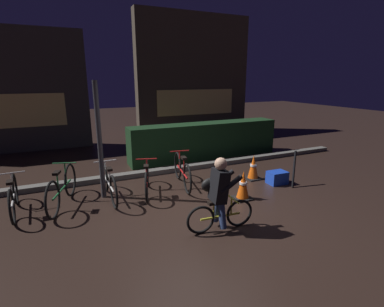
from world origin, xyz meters
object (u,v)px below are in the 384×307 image
traffic_cone_far (253,167)px  parked_bike_leftmost (13,197)px  street_post (100,141)px  parked_bike_center_right (147,179)px  parked_bike_center_left (109,183)px  parked_bike_left_mid (62,188)px  traffic_cone_near (243,186)px  closed_umbrella (294,169)px  blue_crate (277,178)px  cyclist (219,194)px  parked_bike_right_mid (182,171)px

traffic_cone_far → parked_bike_leftmost: bearing=176.8°
street_post → parked_bike_center_right: size_ratio=1.61×
parked_bike_center_left → parked_bike_left_mid: bearing=86.7°
parked_bike_left_mid → street_post: bearing=-62.9°
traffic_cone_near → street_post: bearing=153.6°
parked_bike_leftmost → closed_umbrella: (5.74, -1.06, 0.07)m
parked_bike_center_right → blue_crate: bearing=-86.3°
parked_bike_leftmost → traffic_cone_far: (5.17, -0.29, -0.03)m
street_post → parked_bike_left_mid: bearing=-171.2°
blue_crate → parked_bike_center_left: bearing=168.8°
parked_bike_leftmost → traffic_cone_near: 4.40m
street_post → traffic_cone_far: street_post is taller
parked_bike_leftmost → closed_umbrella: 5.84m
parked_bike_left_mid → traffic_cone_near: bearing=-90.8°
cyclist → street_post: bearing=129.1°
street_post → parked_bike_left_mid: size_ratio=1.44×
parked_bike_right_mid → parked_bike_center_left: bearing=102.8°
parked_bike_right_mid → traffic_cone_far: parked_bike_right_mid is taller
parked_bike_leftmost → parked_bike_left_mid: (0.83, -0.03, 0.03)m
blue_crate → closed_umbrella: 0.44m
parked_bike_leftmost → parked_bike_center_right: (2.51, -0.09, -0.00)m
parked_bike_right_mid → closed_umbrella: 2.59m
street_post → closed_umbrella: size_ratio=2.83×
parked_bike_leftmost → blue_crate: bearing=-101.6°
parked_bike_center_right → traffic_cone_far: 2.67m
parked_bike_center_right → traffic_cone_far: (2.66, -0.20, -0.03)m
parked_bike_leftmost → closed_umbrella: closed_umbrella is taller
parked_bike_center_right → parked_bike_right_mid: (0.88, 0.11, 0.02)m
parked_bike_left_mid → traffic_cone_far: size_ratio=2.72×
parked_bike_center_left → parked_bike_right_mid: 1.68m
parked_bike_center_left → parked_bike_right_mid: bearing=-88.4°
parked_bike_center_right → closed_umbrella: 3.38m
street_post → blue_crate: street_post is taller
parked_bike_left_mid → closed_umbrella: closed_umbrella is taller
traffic_cone_near → closed_umbrella: bearing=5.7°
parked_bike_center_left → parked_bike_leftmost: bearing=86.7°
cyclist → parked_bike_center_right: bearing=111.6°
parked_bike_right_mid → traffic_cone_near: 1.50m
traffic_cone_far → parked_bike_center_left: bearing=176.3°
traffic_cone_near → blue_crate: bearing=17.8°
traffic_cone_near → cyclist: 1.45m
parked_bike_leftmost → parked_bike_center_left: (1.71, -0.06, 0.02)m
parked_bike_right_mid → blue_crate: 2.27m
parked_bike_leftmost → parked_bike_center_right: bearing=-95.2°
street_post → blue_crate: (3.87, -0.90, -1.05)m
parked_bike_leftmost → blue_crate: (5.48, -0.81, -0.18)m
parked_bike_center_left → parked_bike_center_right: parked_bike_center_left is taller
parked_bike_center_right → blue_crate: 3.07m
blue_crate → closed_umbrella: size_ratio=0.52×
parked_bike_center_left → parked_bike_right_mid: parked_bike_right_mid is taller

